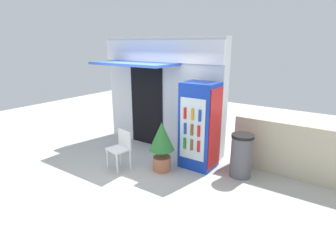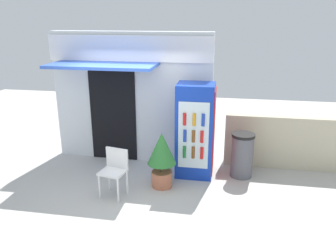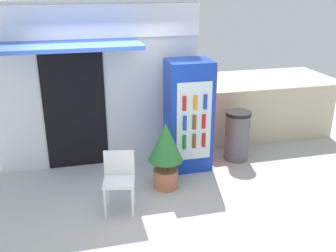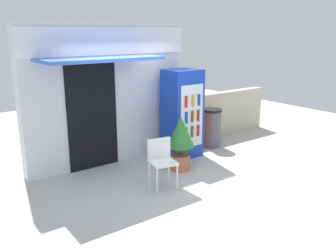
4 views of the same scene
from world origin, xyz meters
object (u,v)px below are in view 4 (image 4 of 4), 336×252
Objects in this scene: trash_bin at (211,128)px; potted_plant_near_shop at (181,138)px; plastic_chair at (161,159)px; drink_cooler at (183,113)px.

potted_plant_near_shop is at bearing -154.67° from trash_bin.
plastic_chair is 0.80× the size of potted_plant_near_shop.
plastic_chair is at bearing -153.28° from trash_bin.
plastic_chair is (-1.35, -1.08, -0.43)m from drink_cooler.
potted_plant_near_shop is 1.69m from trash_bin.
drink_cooler is 0.90m from potted_plant_near_shop.
trash_bin is at bearing 26.72° from plastic_chair.
trash_bin is (0.95, 0.08, -0.49)m from drink_cooler.
potted_plant_near_shop is at bearing -131.42° from drink_cooler.
drink_cooler reaches higher than trash_bin.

